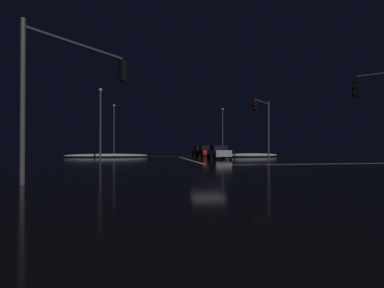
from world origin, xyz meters
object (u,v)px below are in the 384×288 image
at_px(sedan_red, 206,151).
at_px(streetlamp_right_far, 223,127).
at_px(sedan_orange, 200,151).
at_px(sedan_silver, 219,152).
at_px(traffic_signal_ne, 263,118).
at_px(streetlamp_left_near, 100,118).
at_px(traffic_signal_sw, 73,79).
at_px(streetlamp_left_far, 114,126).

xyz_separation_m(sedan_red, streetlamp_right_far, (6.48, 14.19, 4.30)).
bearing_deg(sedan_orange, sedan_silver, -91.41).
xyz_separation_m(sedan_silver, traffic_signal_ne, (4.38, -2.52, 3.76)).
xyz_separation_m(traffic_signal_ne, streetlamp_right_far, (1.86, 22.36, 0.54)).
relative_size(streetlamp_right_far, streetlamp_left_near, 1.03).
bearing_deg(streetlamp_right_far, sedan_orange, -127.36).
height_order(sedan_silver, traffic_signal_sw, traffic_signal_sw).
distance_m(sedan_silver, streetlamp_right_far, 21.24).
height_order(streetlamp_left_near, streetlamp_left_far, streetlamp_left_far).
bearing_deg(sedan_silver, traffic_signal_sw, -122.16).
relative_size(sedan_silver, traffic_signal_sw, 0.69).
xyz_separation_m(sedan_silver, sedan_orange, (0.30, 12.05, 0.00)).
xyz_separation_m(sedan_orange, traffic_signal_ne, (4.09, -14.57, 3.76)).
relative_size(traffic_signal_ne, streetlamp_left_far, 0.74).
bearing_deg(streetlamp_left_far, sedan_silver, -55.11).
height_order(streetlamp_right_far, streetlamp_left_near, streetlamp_right_far).
bearing_deg(sedan_red, sedan_orange, 85.24).
height_order(traffic_signal_ne, streetlamp_left_far, streetlamp_left_far).
relative_size(sedan_orange, streetlamp_left_near, 0.51).
bearing_deg(sedan_silver, traffic_signal_ne, -29.90).
xyz_separation_m(streetlamp_right_far, streetlamp_left_far, (-20.08, -0.00, 0.08)).
distance_m(traffic_signal_sw, streetlamp_left_far, 38.51).
bearing_deg(traffic_signal_sw, streetlamp_left_far, 93.19).
height_order(sedan_orange, traffic_signal_ne, traffic_signal_ne).
distance_m(traffic_signal_sw, streetlamp_right_far, 42.42).
relative_size(sedan_silver, streetlamp_left_near, 0.51).
bearing_deg(streetlamp_left_near, streetlamp_right_far, 38.55).
bearing_deg(traffic_signal_sw, traffic_signal_ne, 45.00).
relative_size(sedan_red, sedan_orange, 1.00).
bearing_deg(sedan_orange, streetlamp_right_far, 52.64).
bearing_deg(sedan_red, streetlamp_right_far, 65.44).
bearing_deg(traffic_signal_ne, streetlamp_left_far, 129.17).
bearing_deg(streetlamp_left_near, streetlamp_left_far, 90.00).
bearing_deg(sedan_red, traffic_signal_sw, -115.29).
height_order(sedan_orange, streetlamp_right_far, streetlamp_right_far).
bearing_deg(traffic_signal_ne, streetlamp_right_far, 85.24).
xyz_separation_m(traffic_signal_ne, streetlamp_left_near, (-18.22, 6.36, 0.40)).
xyz_separation_m(sedan_silver, traffic_signal_sw, (-11.69, -18.60, 3.54)).
relative_size(sedan_orange, streetlamp_left_far, 0.48).
bearing_deg(sedan_orange, streetlamp_left_near, -149.85).
height_order(traffic_signal_ne, streetlamp_left_near, streetlamp_left_near).
bearing_deg(sedan_red, sedan_silver, -87.63).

